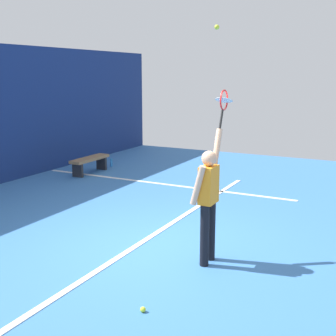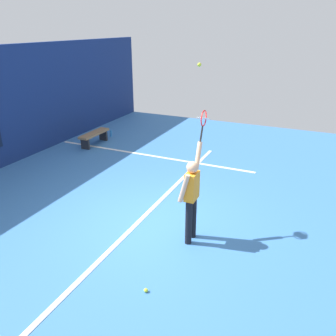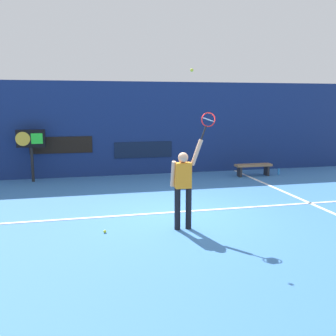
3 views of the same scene
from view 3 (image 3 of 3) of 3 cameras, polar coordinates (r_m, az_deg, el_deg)
name	(u,v)px [view 3 (image 3 of 3)]	position (r m, az deg, el deg)	size (l,w,h in m)	color
ground_plane	(181,215)	(9.49, 1.99, -7.04)	(18.00, 18.00, 0.00)	#3870B2
back_wall	(143,129)	(14.68, -3.78, 5.85)	(18.00, 0.20, 3.49)	navy
sponsor_banner_center	(143,150)	(14.64, -3.66, 2.71)	(2.20, 0.03, 0.60)	#0C1933
sponsor_banner_portside	(61,145)	(14.43, -15.53, 3.29)	(2.20, 0.03, 0.60)	black
court_baseline	(178,212)	(9.76, 1.54, -6.53)	(10.00, 0.10, 0.01)	white
court_sideline	(279,190)	(12.68, 16.07, -3.09)	(0.10, 7.00, 0.01)	white
tennis_player	(183,184)	(8.27, 2.27, -2.35)	(0.68, 0.31, 1.97)	black
tennis_racket	(208,121)	(8.24, 5.91, 6.92)	(0.40, 0.27, 0.63)	black
tennis_ball	(192,70)	(8.14, 3.55, 14.27)	(0.07, 0.07, 0.07)	#CCE033
scoreboard_clock	(31,141)	(14.02, -19.67, 3.78)	(0.96, 0.20, 1.81)	black
court_bench	(253,167)	(14.74, 12.52, 0.14)	(1.40, 0.36, 0.45)	olive
water_bottle	(279,172)	(15.26, 16.06, -0.51)	(0.07, 0.07, 0.24)	#338CD8
spare_ball	(105,231)	(8.37, -9.34, -9.25)	(0.07, 0.07, 0.07)	#CCE033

